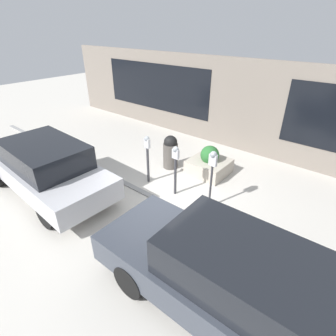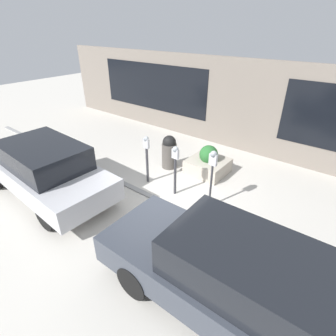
% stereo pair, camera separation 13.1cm
% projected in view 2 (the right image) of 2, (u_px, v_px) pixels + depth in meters
% --- Properties ---
extents(ground_plane, '(40.00, 40.00, 0.00)m').
position_uv_depth(ground_plane, '(164.00, 201.00, 7.18)').
color(ground_plane, beige).
extents(curb_strip, '(19.00, 0.16, 0.04)m').
position_uv_depth(curb_strip, '(163.00, 202.00, 7.12)').
color(curb_strip, gray).
rests_on(curb_strip, ground_plane).
extents(building_facade, '(19.00, 0.17, 3.28)m').
position_uv_depth(building_facade, '(242.00, 106.00, 9.45)').
color(building_facade, slate).
rests_on(building_facade, ground_plane).
extents(parking_meter_nearest, '(0.20, 0.17, 1.63)m').
position_uv_depth(parking_meter_nearest, '(213.00, 166.00, 6.40)').
color(parking_meter_nearest, '#38383D').
rests_on(parking_meter_nearest, ground_plane).
extents(parking_meter_second, '(0.19, 0.16, 1.47)m').
position_uv_depth(parking_meter_second, '(175.00, 162.00, 7.03)').
color(parking_meter_second, '#38383D').
rests_on(parking_meter_second, ground_plane).
extents(parking_meter_middle, '(0.18, 0.15, 1.49)m').
position_uv_depth(parking_meter_middle, '(147.00, 152.00, 7.61)').
color(parking_meter_middle, '#38383D').
rests_on(parking_meter_middle, ground_plane).
extents(planter_box, '(1.18, 1.16, 0.95)m').
position_uv_depth(planter_box, '(208.00, 163.00, 8.41)').
color(planter_box, '#B2A899').
rests_on(planter_box, ground_plane).
extents(parked_car_front, '(4.81, 1.77, 1.52)m').
position_uv_depth(parked_car_front, '(239.00, 280.00, 4.05)').
color(parked_car_front, '#383D47').
rests_on(parked_car_front, ground_plane).
extents(parked_car_middle, '(4.69, 1.93, 1.54)m').
position_uv_depth(parked_car_middle, '(44.00, 168.00, 7.18)').
color(parked_car_middle, '#B7B7BC').
rests_on(parked_car_middle, ground_plane).
extents(trash_bin, '(0.49, 0.49, 1.13)m').
position_uv_depth(trash_bin, '(169.00, 152.00, 8.64)').
color(trash_bin, '#514C47').
rests_on(trash_bin, ground_plane).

